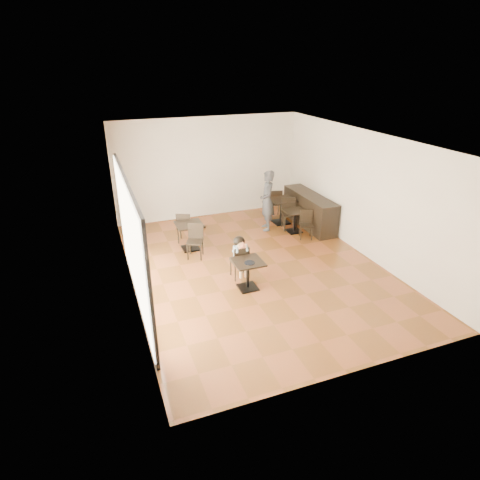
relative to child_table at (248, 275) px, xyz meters
name	(u,v)px	position (x,y,z in m)	size (l,w,h in m)	color
floor	(255,267)	(0.55, 0.86, -0.35)	(6.00, 8.00, 0.01)	brown
ceiling	(258,139)	(0.55, 0.86, 2.85)	(6.00, 8.00, 0.01)	white
wall_back	(208,168)	(0.55, 4.86, 1.25)	(6.00, 0.01, 3.20)	beige
wall_front	(360,292)	(0.55, -3.14, 1.25)	(6.00, 0.01, 3.20)	beige
wall_left	(126,225)	(-2.45, 0.86, 1.25)	(0.01, 8.00, 3.20)	beige
wall_right	(363,194)	(3.55, 0.86, 1.25)	(0.01, 8.00, 3.20)	beige
storefront_window	(131,242)	(-2.42, 0.36, 1.05)	(0.04, 4.50, 2.60)	white
child_table	(248,275)	(0.00, 0.00, 0.00)	(0.66, 0.66, 0.70)	black
child_chair	(239,261)	(0.00, 0.55, 0.07)	(0.38, 0.38, 0.84)	black
child	(239,257)	(0.00, 0.55, 0.18)	(0.38, 0.53, 1.06)	slate
plate	(250,263)	(0.00, -0.10, 0.36)	(0.24, 0.24, 0.01)	black
pizza_slice	(242,246)	(0.00, 0.36, 0.57)	(0.24, 0.19, 0.06)	#E9BD7F
adult_patron	(267,201)	(1.83, 3.05, 0.57)	(0.67, 0.44, 1.83)	#36373A
cafe_table_mid	(294,221)	(2.53, 2.56, -0.01)	(0.64, 0.64, 0.68)	black
cafe_table_left	(190,236)	(-0.71, 2.50, 0.02)	(0.71, 0.71, 0.75)	black
cafe_table_back	(281,211)	(2.48, 3.35, 0.05)	(0.76, 0.76, 0.80)	black
chair_mid_a	(289,213)	(2.62, 3.11, 0.06)	(0.37, 0.37, 0.82)	black
chair_mid_b	(306,225)	(2.62, 2.01, 0.06)	(0.37, 0.37, 0.82)	black
chair_left_a	(185,227)	(-0.71, 3.05, 0.10)	(0.40, 0.40, 0.90)	black
chair_left_b	(195,242)	(-0.71, 1.95, 0.10)	(0.40, 0.40, 0.90)	black
chair_back_a	(274,203)	(2.48, 3.90, 0.13)	(0.43, 0.43, 0.96)	black
chair_back_b	(290,214)	(2.48, 2.80, 0.13)	(0.43, 0.43, 0.96)	black
service_counter	(309,210)	(3.20, 2.86, 0.15)	(0.60, 2.40, 1.00)	black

